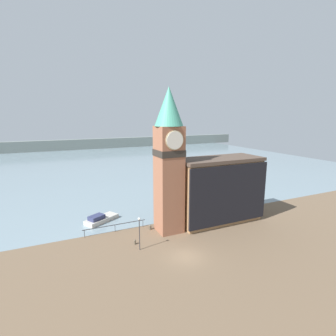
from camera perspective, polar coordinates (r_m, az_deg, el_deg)
The scene contains 10 objects.
ground_plane at distance 32.90m, azimuth 3.98°, elevation -18.72°, with size 160.00×160.00×0.00m, color brown.
water at distance 97.87m, azimuth -16.26°, elevation 1.20°, with size 160.00×120.00×0.00m.
far_shoreline at distance 136.90m, azimuth -18.89°, elevation 4.88°, with size 180.00×3.00×5.00m.
pier_railing at distance 39.28m, azimuth -11.49°, elevation -12.18°, with size 9.10×0.08×1.09m.
clock_tower at distance 36.17m, azimuth 0.21°, elevation 2.27°, with size 3.91×3.91×20.26m.
pier_building at distance 41.74m, azimuth 11.04°, elevation -4.68°, with size 13.55×5.76×10.15m.
boat_near at distance 43.34m, azimuth -14.50°, elevation -10.68°, with size 5.69×4.48×1.29m.
mooring_bollard_near at distance 39.54m, azimuth -3.90°, elevation -12.69°, with size 0.38×0.38×0.71m.
mooring_bollard_far at distance 35.64m, azimuth -7.21°, elevation -15.64°, with size 0.30×0.30×0.64m.
lamp_post at distance 33.18m, azimuth -6.27°, elevation -12.78°, with size 0.32×0.32×4.25m.
Camera 1 is at (-13.86, -24.89, 16.46)m, focal length 28.00 mm.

